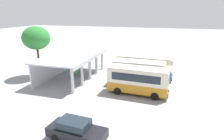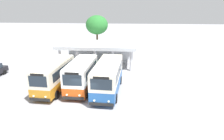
# 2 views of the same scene
# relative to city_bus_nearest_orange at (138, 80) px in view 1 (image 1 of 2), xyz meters

# --- Properties ---
(ground_plane) EXTENTS (180.00, 180.00, 0.00)m
(ground_plane) POSITION_rel_city_bus_nearest_orange_xyz_m (4.03, -3.54, -1.78)
(ground_plane) COLOR #939399
(city_bus_nearest_orange) EXTENTS (2.56, 7.10, 3.21)m
(city_bus_nearest_orange) POSITION_rel_city_bus_nearest_orange_xyz_m (0.00, 0.00, 0.00)
(city_bus_nearest_orange) COLOR black
(city_bus_nearest_orange) RESTS_ON ground
(city_bus_second_in_row) EXTENTS (2.48, 6.72, 3.23)m
(city_bus_second_in_row) POSITION_rel_city_bus_nearest_orange_xyz_m (2.93, 0.38, 0.01)
(city_bus_second_in_row) COLOR black
(city_bus_second_in_row) RESTS_ON ground
(city_bus_middle_cream) EXTENTS (2.74, 7.93, 3.26)m
(city_bus_middle_cream) POSITION_rel_city_bus_nearest_orange_xyz_m (5.86, 0.02, 0.03)
(city_bus_middle_cream) COLOR black
(city_bus_middle_cream) RESTS_ON ground
(parked_car_flank) EXTENTS (2.10, 4.60, 1.62)m
(parked_car_flank) POSITION_rel_city_bus_nearest_orange_xyz_m (-9.72, 3.06, -0.95)
(parked_car_flank) COLOR black
(parked_car_flank) RESTS_ON ground
(terminal_canopy) EXTENTS (11.67, 6.44, 3.40)m
(terminal_canopy) POSITION_rel_city_bus_nearest_orange_xyz_m (3.18, 10.65, 0.88)
(terminal_canopy) COLOR silver
(terminal_canopy) RESTS_ON ground
(waiting_chair_end_by_column) EXTENTS (0.45, 0.45, 0.86)m
(waiting_chair_end_by_column) POSITION_rel_city_bus_nearest_orange_xyz_m (2.01, 9.73, -1.25)
(waiting_chair_end_by_column) COLOR slate
(waiting_chair_end_by_column) RESTS_ON ground
(waiting_chair_second_from_end) EXTENTS (0.45, 0.45, 0.86)m
(waiting_chair_second_from_end) POSITION_rel_city_bus_nearest_orange_xyz_m (2.74, 9.83, -1.25)
(waiting_chair_second_from_end) COLOR slate
(waiting_chair_second_from_end) RESTS_ON ground
(waiting_chair_middle_seat) EXTENTS (0.45, 0.45, 0.86)m
(waiting_chair_middle_seat) POSITION_rel_city_bus_nearest_orange_xyz_m (3.48, 9.68, -1.25)
(waiting_chair_middle_seat) COLOR slate
(waiting_chair_middle_seat) RESTS_ON ground
(waiting_chair_fourth_seat) EXTENTS (0.45, 0.45, 0.86)m
(waiting_chair_fourth_seat) POSITION_rel_city_bus_nearest_orange_xyz_m (4.22, 9.70, -1.25)
(waiting_chair_fourth_seat) COLOR slate
(waiting_chair_fourth_seat) RESTS_ON ground
(waiting_chair_fifth_seat) EXTENTS (0.45, 0.45, 0.86)m
(waiting_chair_fifth_seat) POSITION_rel_city_bus_nearest_orange_xyz_m (4.95, 9.78, -1.25)
(waiting_chair_fifth_seat) COLOR slate
(waiting_chair_fifth_seat) RESTS_ON ground
(waiting_chair_far_end_seat) EXTENTS (0.45, 0.45, 0.86)m
(waiting_chair_far_end_seat) POSITION_rel_city_bus_nearest_orange_xyz_m (5.69, 9.71, -1.25)
(waiting_chair_far_end_seat) COLOR slate
(waiting_chair_far_end_seat) RESTS_ON ground
(roadside_tree_behind_canopy) EXTENTS (3.89, 3.89, 7.37)m
(roadside_tree_behind_canopy) POSITION_rel_city_bus_nearest_orange_xyz_m (2.28, 15.13, 3.91)
(roadside_tree_behind_canopy) COLOR brown
(roadside_tree_behind_canopy) RESTS_ON ground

